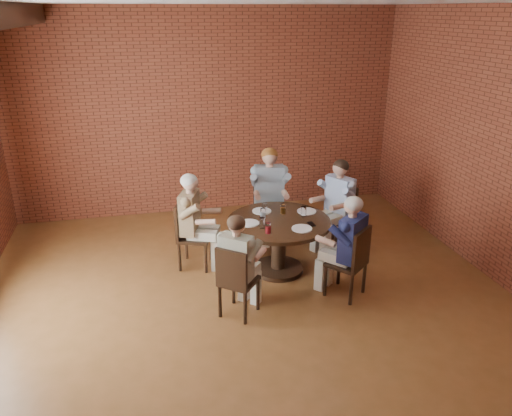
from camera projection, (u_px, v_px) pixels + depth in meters
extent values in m
plane|color=brown|center=(255.00, 316.00, 5.81)|extent=(7.00, 7.00, 0.00)
plane|color=silver|center=(255.00, 1.00, 4.55)|extent=(7.00, 7.00, 0.00)
plane|color=brown|center=(208.00, 114.00, 8.35)|extent=(7.00, 0.00, 7.00)
cylinder|color=black|center=(278.00, 268.00, 6.82)|extent=(0.68, 0.68, 0.06)
cylinder|color=black|center=(278.00, 247.00, 6.70)|extent=(0.19, 0.19, 0.64)
cylinder|color=#311F12|center=(279.00, 222.00, 6.56)|extent=(1.36, 1.36, 0.05)
cube|color=black|center=(335.00, 220.00, 7.35)|extent=(0.58, 0.58, 0.04)
cube|color=black|center=(345.00, 200.00, 7.37)|extent=(0.23, 0.40, 0.49)
cylinder|color=black|center=(317.00, 234.00, 7.46)|extent=(0.04, 0.04, 0.41)
cylinder|color=black|center=(336.00, 242.00, 7.19)|extent=(0.04, 0.04, 0.41)
cylinder|color=black|center=(333.00, 227.00, 7.68)|extent=(0.04, 0.04, 0.41)
cylinder|color=black|center=(352.00, 235.00, 7.41)|extent=(0.04, 0.04, 0.41)
cube|color=black|center=(269.00, 211.00, 7.68)|extent=(0.53, 0.53, 0.04)
cube|color=black|center=(268.00, 189.00, 7.77)|extent=(0.47, 0.11, 0.53)
cylinder|color=black|center=(257.00, 230.00, 7.56)|extent=(0.04, 0.04, 0.41)
cylinder|color=black|center=(284.00, 229.00, 7.60)|extent=(0.04, 0.04, 0.41)
cylinder|color=black|center=(255.00, 220.00, 7.94)|extent=(0.04, 0.04, 0.41)
cylinder|color=black|center=(280.00, 219.00, 7.97)|extent=(0.04, 0.04, 0.41)
cube|color=black|center=(195.00, 237.00, 6.81)|extent=(0.55, 0.55, 0.04)
cube|color=black|center=(180.00, 219.00, 6.73)|extent=(0.19, 0.41, 0.49)
cylinder|color=black|center=(206.00, 259.00, 6.70)|extent=(0.04, 0.04, 0.41)
cylinder|color=black|center=(212.00, 247.00, 7.04)|extent=(0.04, 0.04, 0.41)
cylinder|color=black|center=(179.00, 257.00, 6.74)|extent=(0.04, 0.04, 0.41)
cylinder|color=black|center=(186.00, 246.00, 7.08)|extent=(0.04, 0.04, 0.41)
cube|color=black|center=(239.00, 281.00, 5.72)|extent=(0.54, 0.54, 0.04)
cube|color=black|center=(231.00, 269.00, 5.48)|extent=(0.33, 0.28, 0.44)
cylinder|color=black|center=(258.00, 294.00, 5.87)|extent=(0.04, 0.04, 0.41)
cylinder|color=black|center=(233.00, 288.00, 6.00)|extent=(0.04, 0.04, 0.41)
cylinder|color=black|center=(245.00, 308.00, 5.60)|extent=(0.04, 0.04, 0.41)
cylinder|color=black|center=(220.00, 301.00, 5.73)|extent=(0.04, 0.04, 0.41)
cube|color=black|center=(346.00, 263.00, 6.11)|extent=(0.58, 0.58, 0.04)
cube|color=black|center=(362.00, 249.00, 5.91)|extent=(0.34, 0.30, 0.47)
cylinder|color=black|center=(339.00, 270.00, 6.42)|extent=(0.04, 0.04, 0.41)
cylinder|color=black|center=(325.00, 281.00, 6.16)|extent=(0.04, 0.04, 0.41)
cylinder|color=black|center=(364.00, 278.00, 6.23)|extent=(0.04, 0.04, 0.41)
cylinder|color=black|center=(351.00, 290.00, 5.96)|extent=(0.04, 0.04, 0.41)
cylinder|color=white|center=(307.00, 211.00, 6.82)|extent=(0.26, 0.26, 0.01)
cylinder|color=white|center=(262.00, 211.00, 6.82)|extent=(0.26, 0.26, 0.01)
cylinder|color=white|center=(249.00, 223.00, 6.44)|extent=(0.26, 0.26, 0.01)
cylinder|color=white|center=(302.00, 229.00, 6.28)|extent=(0.26, 0.26, 0.01)
cylinder|color=white|center=(304.00, 212.00, 6.64)|extent=(0.07, 0.07, 0.14)
cylinder|color=white|center=(283.00, 209.00, 6.73)|extent=(0.07, 0.07, 0.14)
cylinder|color=white|center=(265.00, 208.00, 6.76)|extent=(0.07, 0.07, 0.14)
cylinder|color=white|center=(263.00, 213.00, 6.58)|extent=(0.07, 0.07, 0.14)
cylinder|color=white|center=(262.00, 223.00, 6.29)|extent=(0.07, 0.07, 0.14)
cylinder|color=white|center=(268.00, 228.00, 6.14)|extent=(0.07, 0.07, 0.14)
cube|color=black|center=(311.00, 224.00, 6.42)|extent=(0.08, 0.14, 0.01)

